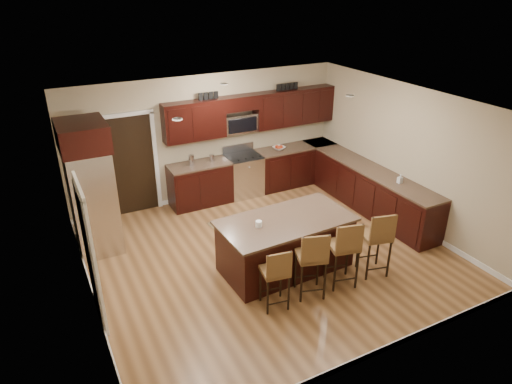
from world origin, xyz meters
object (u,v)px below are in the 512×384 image
refrigerator (91,187)px  stool_extra (378,237)px  island (285,245)px  stool_mid (312,257)px  range (243,175)px  stool_right (345,247)px  stool_left (276,272)px

refrigerator → stool_extra: size_ratio=2.03×
island → stool_mid: bearing=-95.0°
island → stool_extra: stool_extra is taller
island → range: bearing=75.4°
range → stool_right: stool_right is taller
stool_right → refrigerator: 4.41m
stool_mid → stool_extra: stool_extra is taller
stool_extra → stool_left: bearing=-166.7°
range → stool_left: size_ratio=1.09×
stool_right → stool_extra: size_ratio=1.00×
stool_left → stool_right: stool_right is taller
range → stool_extra: (0.57, -3.77, 0.25)m
stool_right → range: bearing=102.3°
range → stool_left: 3.98m
stool_right → stool_extra: same height
range → stool_mid: bearing=-100.2°
refrigerator → island: bearing=-38.6°
stool_left → stool_right: bearing=8.7°
stool_left → refrigerator: (-2.01, 2.97, 0.57)m
range → island: range is taller
range → stool_extra: size_ratio=0.96×
range → stool_right: (-0.08, -3.77, 0.25)m
range → stool_right: size_ratio=0.96×
stool_extra → stool_mid: bearing=-166.6°
island → stool_left: stool_left is taller
stool_right → refrigerator: refrigerator is taller
stool_mid → range: bearing=97.3°
stool_left → refrigerator: bearing=133.1°
range → refrigerator: (-3.30, -0.79, 0.73)m
range → stool_mid: stool_mid is taller
range → stool_mid: (-0.68, -3.76, 0.24)m
stool_mid → refrigerator: bearing=149.0°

